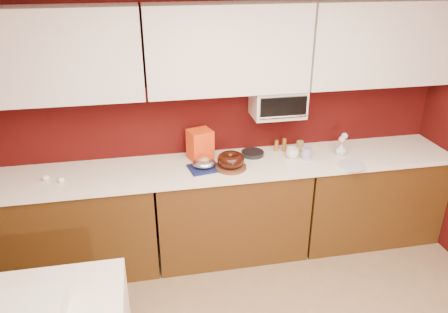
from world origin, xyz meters
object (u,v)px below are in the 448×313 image
object	(u,v)px
toaster_oven	(278,102)
blue_jar	(306,153)
coffee_mug	(292,152)
pandoro_box	(200,145)
bundt_cake	(231,160)
foil_ham_nest	(204,163)
flower_vase	(341,149)

from	to	relation	value
toaster_oven	blue_jar	world-z (taller)	toaster_oven
coffee_mug	pandoro_box	bearing A→B (deg)	169.90
bundt_cake	pandoro_box	distance (m)	0.34
foil_ham_nest	flower_vase	xyz separation A→B (m)	(1.25, 0.06, 0.00)
toaster_oven	foil_ham_nest	xyz separation A→B (m)	(-0.69, -0.22, -0.42)
coffee_mug	toaster_oven	bearing A→B (deg)	126.83
bundt_cake	flower_vase	size ratio (longest dim) A/B	1.97
pandoro_box	flower_vase	distance (m)	1.26
coffee_mug	foil_ham_nest	bearing A→B (deg)	-174.49
toaster_oven	flower_vase	size ratio (longest dim) A/B	3.86
bundt_cake	blue_jar	size ratio (longest dim) A/B	2.25
flower_vase	blue_jar	bearing A→B (deg)	-175.78
toaster_oven	coffee_mug	distance (m)	0.46
bundt_cake	foil_ham_nest	xyz separation A→B (m)	(-0.22, 0.03, -0.03)
coffee_mug	flower_vase	distance (m)	0.45
bundt_cake	flower_vase	xyz separation A→B (m)	(1.03, 0.09, -0.02)
toaster_oven	flower_vase	xyz separation A→B (m)	(0.56, -0.17, -0.42)
toaster_oven	flower_vase	distance (m)	0.72
toaster_oven	blue_jar	size ratio (longest dim) A/B	4.41
bundt_cake	pandoro_box	xyz separation A→B (m)	(-0.22, 0.25, 0.05)
pandoro_box	coffee_mug	distance (m)	0.82
flower_vase	foil_ham_nest	bearing A→B (deg)	-177.39
toaster_oven	coffee_mug	world-z (taller)	toaster_oven
coffee_mug	flower_vase	world-z (taller)	flower_vase
pandoro_box	blue_jar	world-z (taller)	pandoro_box
foil_ham_nest	pandoro_box	world-z (taller)	pandoro_box
blue_jar	coffee_mug	bearing A→B (deg)	158.33
bundt_cake	flower_vase	distance (m)	1.03
pandoro_box	blue_jar	xyz separation A→B (m)	(0.91, -0.19, -0.08)
pandoro_box	coffee_mug	bearing A→B (deg)	-27.02
bundt_cake	pandoro_box	size ratio (longest dim) A/B	0.87
bundt_cake	coffee_mug	size ratio (longest dim) A/B	2.14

